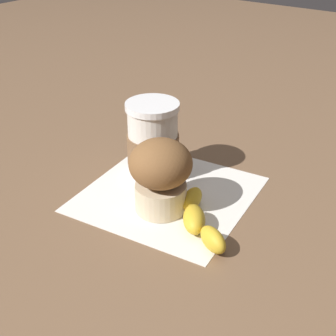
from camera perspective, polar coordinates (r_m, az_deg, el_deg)
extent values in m
plane|color=brown|center=(0.74, 0.00, -3.21)|extent=(3.00, 3.00, 0.00)
cube|color=white|center=(0.74, 0.00, -3.16)|extent=(0.28, 0.28, 0.00)
cylinder|color=silver|center=(0.76, -1.85, 3.11)|extent=(0.08, 0.08, 0.12)
cylinder|color=white|center=(0.73, -1.93, 7.56)|extent=(0.09, 0.09, 0.01)
cylinder|color=brown|center=(0.77, -1.83, 2.40)|extent=(0.08, 0.08, 0.05)
cylinder|color=beige|center=(0.69, -0.88, -3.49)|extent=(0.08, 0.08, 0.04)
ellipsoid|color=brown|center=(0.66, -0.91, 0.55)|extent=(0.09, 0.09, 0.07)
ellipsoid|color=gold|center=(0.70, 2.95, -3.81)|extent=(0.03, 0.05, 0.03)
ellipsoid|color=gold|center=(0.66, 3.20, -6.25)|extent=(0.06, 0.07, 0.03)
ellipsoid|color=gold|center=(0.62, 5.50, -8.68)|extent=(0.06, 0.05, 0.03)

